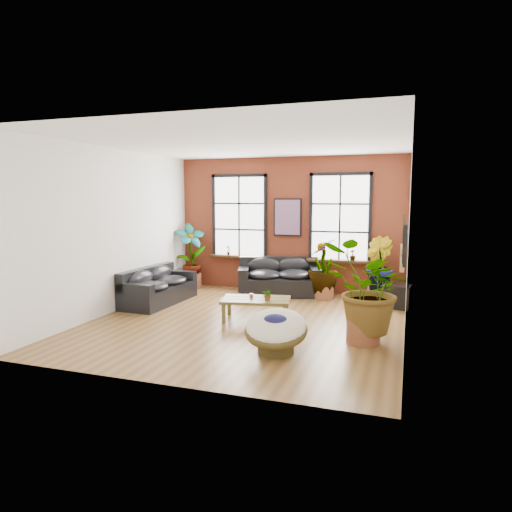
{
  "coord_description": "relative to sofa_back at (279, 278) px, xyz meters",
  "views": [
    {
      "loc": [
        2.99,
        -8.33,
        2.47
      ],
      "look_at": [
        0.0,
        0.6,
        1.25
      ],
      "focal_mm": 32.0,
      "sensor_mm": 36.0,
      "label": 1
    }
  ],
  "objects": [
    {
      "name": "room",
      "position": [
        0.08,
        -2.56,
        1.32
      ],
      "size": [
        6.04,
        6.54,
        3.54
      ],
      "color": "brown",
      "rests_on": "ground"
    },
    {
      "name": "pot_back_right",
      "position": [
        2.43,
        0.11,
        -0.25
      ],
      "size": [
        0.63,
        0.63,
        0.36
      ],
      "rotation": [
        0.0,
        0.0,
        0.34
      ],
      "color": "brown",
      "rests_on": "ground"
    },
    {
      "name": "papasan_chair",
      "position": [
        1.15,
        -4.29,
        -0.04
      ],
      "size": [
        1.11,
        1.12,
        0.75
      ],
      "rotation": [
        0.0,
        0.0,
        0.11
      ],
      "color": "#4C3F1B",
      "rests_on": "ground"
    },
    {
      "name": "table_plant",
      "position": [
        0.5,
        -2.59,
        0.14
      ],
      "size": [
        0.22,
        0.19,
        0.24
      ],
      "primitive_type": "imported",
      "rotation": [
        0.0,
        0.0,
        0.0
      ],
      "color": "#355316",
      "rests_on": "coffee_table"
    },
    {
      "name": "sill_plant_right",
      "position": [
        1.78,
        0.43,
        0.61
      ],
      "size": [
        0.19,
        0.19,
        0.27
      ],
      "primitive_type": "imported",
      "rotation": [
        0.0,
        0.0,
        3.49
      ],
      "color": "#355316",
      "rests_on": "room"
    },
    {
      "name": "poster",
      "position": [
        0.08,
        0.48,
        1.53
      ],
      "size": [
        0.74,
        0.06,
        0.98
      ],
      "color": "black",
      "rests_on": "room"
    },
    {
      "name": "sofa_back",
      "position": [
        0.0,
        0.0,
        0.0
      ],
      "size": [
        2.25,
        1.57,
        0.94
      ],
      "rotation": [
        0.0,
        0.0,
        0.31
      ],
      "color": "black",
      "rests_on": "ground"
    },
    {
      "name": "floor_plant_back_right",
      "position": [
        2.42,
        0.08,
        0.42
      ],
      "size": [
        0.93,
        0.98,
        1.4
      ],
      "primitive_type": "imported",
      "rotation": [
        0.0,
        0.0,
        2.13
      ],
      "color": "#355316",
      "rests_on": "ground"
    },
    {
      "name": "pot_back_left",
      "position": [
        -2.52,
        0.1,
        -0.23
      ],
      "size": [
        0.66,
        0.66,
        0.39
      ],
      "rotation": [
        0.0,
        0.0,
        0.28
      ],
      "color": "brown",
      "rests_on": "ground"
    },
    {
      "name": "floor_plant_mid",
      "position": [
        1.13,
        -0.08,
        0.38
      ],
      "size": [
        0.85,
        0.85,
        1.33
      ],
      "primitive_type": "imported",
      "rotation": [
        0.0,
        0.0,
        4.87
      ],
      "color": "#355316",
      "rests_on": "ground"
    },
    {
      "name": "sofa_left",
      "position": [
        -2.46,
        -1.81,
        -0.05
      ],
      "size": [
        0.97,
        2.13,
        0.83
      ],
      "rotation": [
        0.0,
        0.0,
        1.53
      ],
      "color": "black",
      "rests_on": "ground"
    },
    {
      "name": "sill_plant_left",
      "position": [
        -1.57,
        0.43,
        0.61
      ],
      "size": [
        0.17,
        0.17,
        0.27
      ],
      "primitive_type": "imported",
      "rotation": [
        0.0,
        0.0,
        0.79
      ],
      "color": "#355316",
      "rests_on": "room"
    },
    {
      "name": "tv_wall_unit",
      "position": [
        3.02,
        -2.11,
        1.12
      ],
      "size": [
        0.13,
        1.86,
        1.2
      ],
      "color": "black",
      "rests_on": "room"
    },
    {
      "name": "pot_right_wall",
      "position": [
        2.42,
        -3.31,
        -0.21
      ],
      "size": [
        0.69,
        0.69,
        0.42
      ],
      "rotation": [
        0.0,
        0.0,
        0.23
      ],
      "color": "brown",
      "rests_on": "ground"
    },
    {
      "name": "pot_mid",
      "position": [
        1.16,
        -0.11,
        -0.24
      ],
      "size": [
        0.52,
        0.52,
        0.36
      ],
      "rotation": [
        0.0,
        0.0,
        -0.05
      ],
      "color": "brown",
      "rests_on": "ground"
    },
    {
      "name": "media_box",
      "position": [
        2.88,
        -0.52,
        -0.16
      ],
      "size": [
        0.69,
        0.6,
        0.52
      ],
      "rotation": [
        0.0,
        0.0,
        -0.14
      ],
      "color": "black",
      "rests_on": "ground"
    },
    {
      "name": "coffee_table",
      "position": [
        0.21,
        -2.5,
        -0.04
      ],
      "size": [
        1.49,
        1.03,
        0.53
      ],
      "rotation": [
        0.0,
        0.0,
        0.2
      ],
      "color": "#52461D",
      "rests_on": "ground"
    },
    {
      "name": "floor_plant_back_left",
      "position": [
        -2.54,
        0.09,
        0.54
      ],
      "size": [
        1.02,
        1.0,
        1.62
      ],
      "primitive_type": "imported",
      "rotation": [
        0.0,
        0.0,
        0.72
      ],
      "color": "#355316",
      "rests_on": "ground"
    },
    {
      "name": "floor_plant_right_wall",
      "position": [
        2.45,
        -3.33,
        0.52
      ],
      "size": [
        1.86,
        1.85,
        1.56
      ],
      "primitive_type": "imported",
      "rotation": [
        0.0,
        0.0,
        3.88
      ],
      "color": "#355316",
      "rests_on": "ground"
    }
  ]
}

